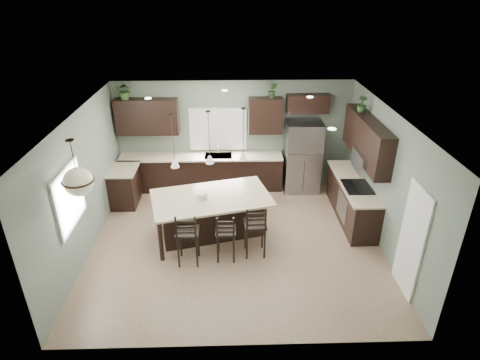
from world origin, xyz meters
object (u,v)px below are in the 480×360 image
refrigerator (302,157)px  bar_stool_left (188,237)px  serving_dish (202,195)px  bar_stool_right (255,229)px  bar_stool_center (226,236)px  kitchen_island (212,216)px  plant_back_left (125,90)px

refrigerator → bar_stool_left: 4.06m
serving_dish → bar_stool_right: size_ratio=0.21×
serving_dish → bar_stool_center: size_ratio=0.23×
refrigerator → kitchen_island: bearing=-137.8°
bar_stool_left → plant_back_left: bearing=118.1°
bar_stool_center → plant_back_left: (-2.40, 3.14, 2.09)m
bar_stool_left → plant_back_left: (-1.68, 3.24, 2.04)m
bar_stool_left → plant_back_left: size_ratio=2.62×
refrigerator → plant_back_left: plant_back_left is taller
plant_back_left → serving_dish: bearing=-50.6°
bar_stool_center → plant_back_left: bearing=128.3°
kitchen_island → plant_back_left: size_ratio=5.50×
bar_stool_left → bar_stool_center: size_ratio=1.11×
refrigerator → serving_dish: 3.24m
refrigerator → kitchen_island: (-2.27, -2.06, -0.46)m
serving_dish → kitchen_island: bearing=14.0°
bar_stool_center → bar_stool_right: size_ratio=0.91×
serving_dish → bar_stool_left: size_ratio=0.21×
bar_stool_right → plant_back_left: plant_back_left is taller
bar_stool_center → bar_stool_right: bar_stool_right is taller
kitchen_island → bar_stool_right: bar_stool_right is taller
bar_stool_center → refrigerator: bearing=57.0°
plant_back_left → refrigerator: bearing=-2.9°
refrigerator → plant_back_left: 4.70m
refrigerator → kitchen_island: size_ratio=0.76×
bar_stool_left → kitchen_island: bearing=67.0°
kitchen_island → plant_back_left: bearing=118.7°
kitchen_island → serving_dish: size_ratio=10.21×
refrigerator → bar_stool_left: refrigerator is taller
refrigerator → serving_dish: size_ratio=7.71×
kitchen_island → plant_back_left: (-2.10, 2.28, 2.16)m
serving_dish → bar_stool_left: bar_stool_left is taller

